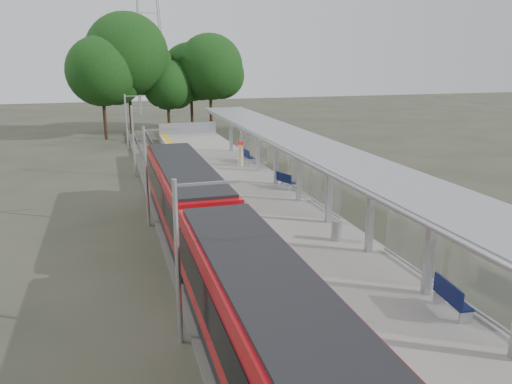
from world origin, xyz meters
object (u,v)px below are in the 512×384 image
train (213,241)px  info_pillar_far (241,155)px  bench_near (451,297)px  bench_far (248,156)px  bench_mid (285,180)px  litter_bin (336,230)px

train → info_pillar_far: bearing=72.0°
bench_near → bench_far: bearing=96.2°
bench_mid → bench_far: bearing=70.4°
train → bench_mid: size_ratio=19.17×
bench_mid → bench_far: 8.10m
train → litter_bin: (5.79, 1.29, -0.60)m
bench_near → info_pillar_far: 23.42m
info_pillar_far → litter_bin: size_ratio=1.99×
info_pillar_far → train: bearing=-101.1°
bench_mid → info_pillar_far: (-0.96, 7.16, 0.28)m
train → bench_mid: 12.48m
bench_far → litter_bin: (-0.76, -17.32, -0.09)m
litter_bin → bench_mid: bearing=84.3°
litter_bin → bench_near: bearing=-85.2°
bench_near → info_pillar_far: bearing=98.1°
bench_far → train: bearing=-111.8°
bench_mid → bench_far: size_ratio=0.95×
train → info_pillar_far: size_ratio=15.29×
train → bench_mid: train is taller
train → bench_near: 8.60m
bench_near → bench_far: 24.34m
bench_far → info_pillar_far: size_ratio=0.84×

